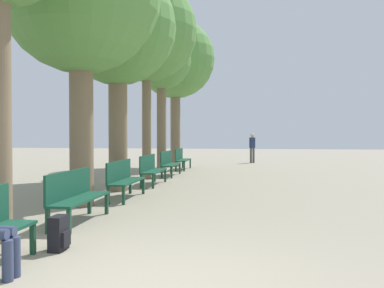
{
  "coord_description": "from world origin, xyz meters",
  "views": [
    {
      "loc": [
        1.1,
        -4.18,
        1.54
      ],
      "look_at": [
        -0.08,
        4.16,
        1.35
      ],
      "focal_mm": 40.0,
      "sensor_mm": 36.0,
      "label": 1
    }
  ],
  "objects_px": {
    "bench_row_5": "(181,158)",
    "bench_row_4": "(169,162)",
    "pedestrian_near": "(252,146)",
    "bench_row_2": "(123,177)",
    "bench_row_3": "(151,168)",
    "tree_row_5": "(175,60)",
    "tree_row_3": "(146,32)",
    "tree_row_2": "(118,29)",
    "bench_row_1": "(75,193)",
    "tree_row_4": "(161,62)",
    "backpack": "(59,234)"
  },
  "relations": [
    {
      "from": "bench_row_5",
      "to": "tree_row_3",
      "type": "xyz_separation_m",
      "value": [
        -0.57,
        -3.81,
        4.53
      ]
    },
    {
      "from": "bench_row_2",
      "to": "bench_row_5",
      "type": "xyz_separation_m",
      "value": [
        0.0,
        8.37,
        0.0
      ]
    },
    {
      "from": "bench_row_1",
      "to": "pedestrian_near",
      "type": "distance_m",
      "value": 16.24
    },
    {
      "from": "bench_row_2",
      "to": "tree_row_3",
      "type": "relative_size",
      "value": 0.26
    },
    {
      "from": "bench_row_4",
      "to": "tree_row_5",
      "type": "xyz_separation_m",
      "value": [
        -0.57,
        4.52,
        4.52
      ]
    },
    {
      "from": "bench_row_5",
      "to": "tree_row_3",
      "type": "height_order",
      "value": "tree_row_3"
    },
    {
      "from": "bench_row_5",
      "to": "tree_row_3",
      "type": "relative_size",
      "value": 0.26
    },
    {
      "from": "bench_row_1",
      "to": "bench_row_5",
      "type": "distance_m",
      "value": 11.16
    },
    {
      "from": "tree_row_4",
      "to": "tree_row_5",
      "type": "height_order",
      "value": "tree_row_5"
    },
    {
      "from": "pedestrian_near",
      "to": "tree_row_3",
      "type": "bearing_deg",
      "value": -112.76
    },
    {
      "from": "bench_row_5",
      "to": "bench_row_4",
      "type": "bearing_deg",
      "value": -90.0
    },
    {
      "from": "bench_row_5",
      "to": "tree_row_5",
      "type": "bearing_deg",
      "value": 108.28
    },
    {
      "from": "bench_row_2",
      "to": "bench_row_5",
      "type": "distance_m",
      "value": 8.37
    },
    {
      "from": "tree_row_2",
      "to": "tree_row_5",
      "type": "distance_m",
      "value": 8.74
    },
    {
      "from": "bench_row_1",
      "to": "tree_row_4",
      "type": "distance_m",
      "value": 10.55
    },
    {
      "from": "bench_row_3",
      "to": "tree_row_2",
      "type": "bearing_deg",
      "value": -112.11
    },
    {
      "from": "bench_row_3",
      "to": "backpack",
      "type": "height_order",
      "value": "bench_row_3"
    },
    {
      "from": "tree_row_5",
      "to": "tree_row_2",
      "type": "bearing_deg",
      "value": -90.0
    },
    {
      "from": "bench_row_4",
      "to": "bench_row_5",
      "type": "bearing_deg",
      "value": 90.0
    },
    {
      "from": "tree_row_4",
      "to": "tree_row_5",
      "type": "xyz_separation_m",
      "value": [
        0.0,
        3.1,
        0.61
      ]
    },
    {
      "from": "bench_row_2",
      "to": "tree_row_5",
      "type": "xyz_separation_m",
      "value": [
        -0.57,
        10.1,
        4.52
      ]
    },
    {
      "from": "bench_row_4",
      "to": "tree_row_5",
      "type": "distance_m",
      "value": 6.41
    },
    {
      "from": "bench_row_2",
      "to": "tree_row_4",
      "type": "distance_m",
      "value": 8.03
    },
    {
      "from": "bench_row_5",
      "to": "backpack",
      "type": "height_order",
      "value": "bench_row_5"
    },
    {
      "from": "tree_row_4",
      "to": "pedestrian_near",
      "type": "xyz_separation_m",
      "value": [
        3.61,
        6.16,
        -3.52
      ]
    },
    {
      "from": "tree_row_4",
      "to": "backpack",
      "type": "xyz_separation_m",
      "value": [
        1.08,
        -11.49,
        -4.2
      ]
    },
    {
      "from": "tree_row_4",
      "to": "bench_row_2",
      "type": "bearing_deg",
      "value": -85.33
    },
    {
      "from": "bench_row_1",
      "to": "bench_row_4",
      "type": "height_order",
      "value": "same"
    },
    {
      "from": "bench_row_3",
      "to": "tree_row_3",
      "type": "relative_size",
      "value": 0.26
    },
    {
      "from": "bench_row_4",
      "to": "tree_row_3",
      "type": "xyz_separation_m",
      "value": [
        -0.57,
        -1.02,
        4.53
      ]
    },
    {
      "from": "tree_row_2",
      "to": "tree_row_4",
      "type": "height_order",
      "value": "tree_row_2"
    },
    {
      "from": "tree_row_5",
      "to": "tree_row_4",
      "type": "bearing_deg",
      "value": -90.0
    },
    {
      "from": "bench_row_3",
      "to": "bench_row_4",
      "type": "bearing_deg",
      "value": 90.0
    },
    {
      "from": "bench_row_4",
      "to": "tree_row_5",
      "type": "bearing_deg",
      "value": 97.2
    },
    {
      "from": "bench_row_4",
      "to": "pedestrian_near",
      "type": "xyz_separation_m",
      "value": [
        3.04,
        7.58,
        0.38
      ]
    },
    {
      "from": "tree_row_3",
      "to": "pedestrian_near",
      "type": "xyz_separation_m",
      "value": [
        3.61,
        8.6,
        -4.15
      ]
    },
    {
      "from": "bench_row_2",
      "to": "bench_row_3",
      "type": "relative_size",
      "value": 1.0
    },
    {
      "from": "bench_row_1",
      "to": "tree_row_4",
      "type": "bearing_deg",
      "value": 93.34
    },
    {
      "from": "bench_row_1",
      "to": "pedestrian_near",
      "type": "xyz_separation_m",
      "value": [
        3.04,
        15.94,
        0.38
      ]
    },
    {
      "from": "tree_row_2",
      "to": "tree_row_3",
      "type": "xyz_separation_m",
      "value": [
        -0.0,
        3.17,
        0.67
      ]
    },
    {
      "from": "bench_row_4",
      "to": "tree_row_2",
      "type": "bearing_deg",
      "value": -97.75
    },
    {
      "from": "bench_row_2",
      "to": "tree_row_2",
      "type": "distance_m",
      "value": 4.14
    },
    {
      "from": "bench_row_3",
      "to": "backpack",
      "type": "bearing_deg",
      "value": -85.97
    },
    {
      "from": "bench_row_2",
      "to": "tree_row_5",
      "type": "bearing_deg",
      "value": 93.24
    },
    {
      "from": "bench_row_2",
      "to": "tree_row_4",
      "type": "relative_size",
      "value": 0.31
    },
    {
      "from": "bench_row_2",
      "to": "tree_row_3",
      "type": "distance_m",
      "value": 6.45
    },
    {
      "from": "bench_row_5",
      "to": "pedestrian_near",
      "type": "height_order",
      "value": "pedestrian_near"
    },
    {
      "from": "bench_row_2",
      "to": "tree_row_2",
      "type": "xyz_separation_m",
      "value": [
        -0.57,
        1.38,
        3.86
      ]
    },
    {
      "from": "tree_row_5",
      "to": "bench_row_4",
      "type": "bearing_deg",
      "value": -82.8
    },
    {
      "from": "tree_row_3",
      "to": "bench_row_5",
      "type": "bearing_deg",
      "value": 81.48
    }
  ]
}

